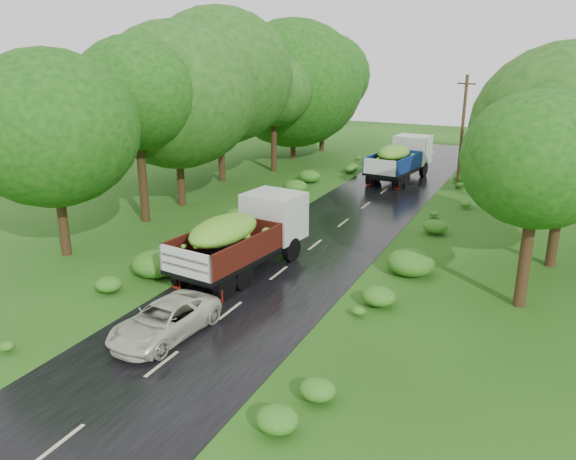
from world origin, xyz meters
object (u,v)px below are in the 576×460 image
Objects in this scene: truck_far at (401,157)px; car at (165,320)px; truck_near at (246,233)px; utility_pole at (462,131)px.

truck_far is 1.74× the size of car.
truck_near is 1.75× the size of car.
truck_far is 0.96× the size of utility_pole.
truck_near reaches higher than car.
car is at bearing -78.94° from truck_near.
utility_pole is at bearing 80.52° from truck_near.
truck_far is 4.84m from utility_pole.
car is 0.55× the size of utility_pole.
truck_far is at bearing 92.20° from car.
utility_pole reaches higher than car.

